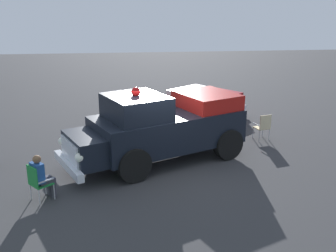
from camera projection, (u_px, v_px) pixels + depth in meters
name	position (u px, v px, depth m)	size (l,w,h in m)	color
ground_plane	(161.00, 168.00, 12.88)	(60.00, 60.00, 0.00)	#333335
vintage_fire_truck	(162.00, 126.00, 13.14)	(4.44, 6.32, 2.59)	black
classic_hot_rod	(199.00, 104.00, 17.74)	(4.11, 4.59, 1.46)	black
lawn_chair_near_truck	(37.00, 181.00, 10.60)	(0.69, 0.69, 1.02)	#B7BABF
lawn_chair_by_car	(263.00, 125.00, 15.29)	(0.60, 0.61, 1.02)	#B7BABF
spectator_seated	(41.00, 175.00, 10.66)	(0.63, 0.65, 1.29)	#383842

